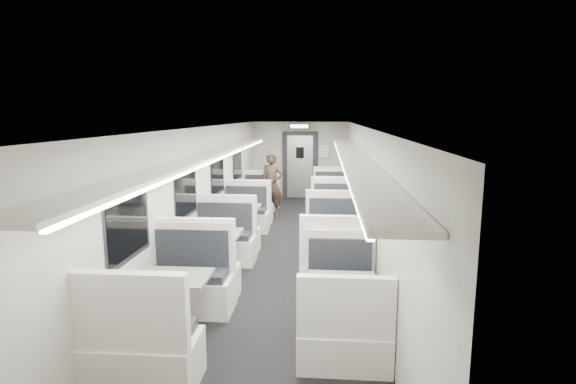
% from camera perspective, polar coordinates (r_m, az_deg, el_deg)
% --- Properties ---
extents(room, '(3.24, 12.24, 2.64)m').
position_cam_1_polar(room, '(8.26, -0.74, -0.11)').
color(room, black).
rests_on(room, ground).
extents(booth_left_a, '(0.99, 2.02, 1.08)m').
position_cam_1_polar(booth_left_a, '(11.83, -4.02, -1.24)').
color(booth_left_a, white).
rests_on(booth_left_a, room).
extents(booth_left_b, '(1.05, 2.14, 1.14)m').
position_cam_1_polar(booth_left_b, '(9.49, -6.22, -3.91)').
color(booth_left_b, white).
rests_on(booth_left_b, room).
extents(booth_left_c, '(1.10, 2.23, 1.19)m').
position_cam_1_polar(booth_left_c, '(7.39, -9.50, -7.85)').
color(booth_left_c, white).
rests_on(booth_left_c, room).
extents(booth_left_d, '(1.13, 2.30, 1.23)m').
position_cam_1_polar(booth_left_d, '(5.54, -14.84, -14.06)').
color(booth_left_d, white).
rests_on(booth_left_d, room).
extents(booth_right_a, '(1.08, 2.19, 1.17)m').
position_cam_1_polar(booth_right_a, '(11.84, 5.71, -1.11)').
color(booth_right_a, white).
rests_on(booth_right_a, room).
extents(booth_right_b, '(1.05, 2.14, 1.14)m').
position_cam_1_polar(booth_right_b, '(9.86, 5.90, -3.38)').
color(booth_right_b, white).
rests_on(booth_right_b, room).
extents(booth_right_c, '(1.13, 2.30, 1.23)m').
position_cam_1_polar(booth_right_c, '(7.54, 6.27, -7.30)').
color(booth_right_c, white).
rests_on(booth_right_c, room).
extents(booth_right_d, '(0.98, 1.98, 1.06)m').
position_cam_1_polar(booth_right_d, '(5.62, 6.83, -14.07)').
color(booth_right_d, white).
rests_on(booth_right_d, room).
extents(passenger, '(0.68, 0.51, 1.67)m').
position_cam_1_polar(passenger, '(11.62, -2.09, 0.95)').
color(passenger, black).
rests_on(passenger, room).
extents(window_a, '(0.02, 1.18, 0.84)m').
position_cam_1_polar(window_a, '(11.79, -6.41, 3.55)').
color(window_a, black).
rests_on(window_a, room).
extents(window_b, '(0.02, 1.18, 0.84)m').
position_cam_1_polar(window_b, '(9.65, -8.90, 2.11)').
color(window_b, black).
rests_on(window_b, room).
extents(window_c, '(0.02, 1.18, 0.84)m').
position_cam_1_polar(window_c, '(7.56, -12.78, -0.13)').
color(window_c, black).
rests_on(window_c, room).
extents(window_d, '(0.02, 1.18, 0.84)m').
position_cam_1_polar(window_d, '(5.54, -19.56, -4.04)').
color(window_d, black).
rests_on(window_d, room).
extents(luggage_rack_left, '(0.46, 10.40, 0.09)m').
position_cam_1_polar(luggage_rack_left, '(8.09, -9.80, 4.65)').
color(luggage_rack_left, white).
rests_on(luggage_rack_left, room).
extents(luggage_rack_right, '(0.46, 10.40, 0.09)m').
position_cam_1_polar(luggage_rack_right, '(7.85, 8.15, 4.54)').
color(luggage_rack_right, white).
rests_on(luggage_rack_right, room).
extents(vestibule_door, '(1.10, 0.13, 2.10)m').
position_cam_1_polar(vestibule_door, '(14.14, 1.53, 3.38)').
color(vestibule_door, black).
rests_on(vestibule_door, room).
extents(exit_sign, '(0.62, 0.12, 0.16)m').
position_cam_1_polar(exit_sign, '(13.57, 1.44, 8.36)').
color(exit_sign, black).
rests_on(exit_sign, room).
extents(wall_notice, '(0.32, 0.02, 0.40)m').
position_cam_1_polar(wall_notice, '(14.06, 4.60, 5.20)').
color(wall_notice, silver).
rests_on(wall_notice, room).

